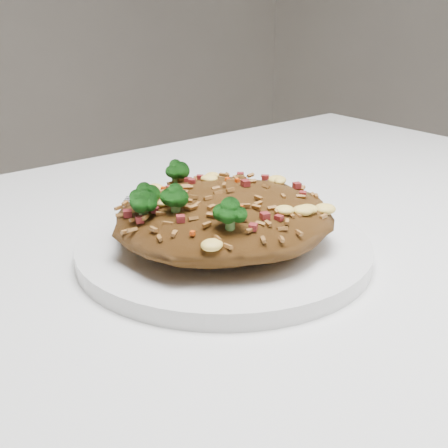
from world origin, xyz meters
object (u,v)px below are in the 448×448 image
at_px(plate, 224,249).
at_px(fried_rice, 222,209).
at_px(dining_table, 185,421).
at_px(fork, 216,203).

relative_size(plate, fried_rice, 1.33).
distance_m(dining_table, fork, 0.21).
bearing_deg(plate, dining_table, -146.46).
bearing_deg(fork, fried_rice, -81.43).
distance_m(plate, fork, 0.09).
distance_m(fried_rice, fork, 0.09).
distance_m(dining_table, plate, 0.14).
height_order(fried_rice, fork, fried_rice).
distance_m(dining_table, fried_rice, 0.16).
bearing_deg(fried_rice, dining_table, -145.89).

